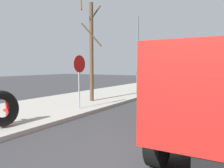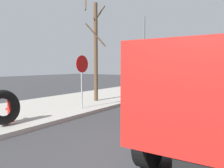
% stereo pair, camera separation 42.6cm
% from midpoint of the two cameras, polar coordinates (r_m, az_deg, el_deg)
% --- Properties ---
extents(ground_plane, '(80.00, 80.00, 0.00)m').
position_cam_midpoint_polar(ground_plane, '(4.85, 12.56, -20.08)').
color(ground_plane, '#38383A').
extents(fire_hydrant, '(0.23, 0.52, 0.85)m').
position_cam_midpoint_polar(fire_hydrant, '(7.97, -23.74, -6.01)').
color(fire_hydrant, red).
rests_on(fire_hydrant, sidewalk_curb).
extents(loose_tire, '(1.14, 0.55, 1.16)m').
position_cam_midpoint_polar(loose_tire, '(7.62, -25.27, -5.56)').
color(loose_tire, black).
rests_on(loose_tire, sidewalk_curb).
extents(stop_sign, '(0.76, 0.08, 2.36)m').
position_cam_midpoint_polar(stop_sign, '(9.66, -6.67, 3.26)').
color(stop_sign, gray).
rests_on(stop_sign, sidewalk_curb).
extents(dump_truck_green, '(7.00, 2.80, 3.00)m').
position_cam_midpoint_polar(dump_truck_green, '(16.65, 25.66, 2.79)').
color(dump_truck_green, '#237033').
rests_on(dump_truck_green, ground).
extents(bare_tree, '(1.21, 1.53, 5.65)m').
position_cam_midpoint_polar(bare_tree, '(11.80, -3.31, 9.01)').
color(bare_tree, '#4C3823').
rests_on(bare_tree, sidewalk_curb).
extents(street_light_pole, '(0.12, 0.12, 5.40)m').
position_cam_midpoint_polar(street_light_pole, '(15.76, 9.18, 7.61)').
color(street_light_pole, '#595B5E').
rests_on(street_light_pole, sidewalk_curb).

